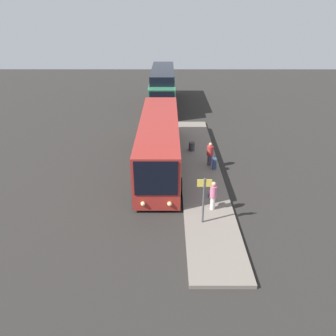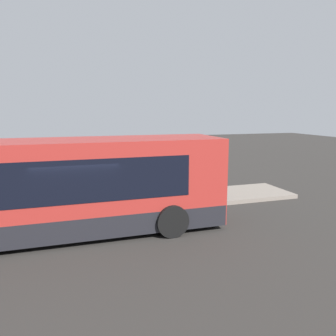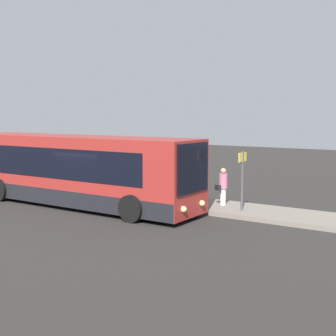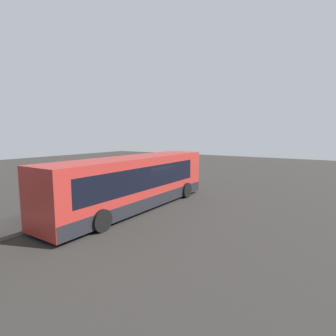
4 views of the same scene
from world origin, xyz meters
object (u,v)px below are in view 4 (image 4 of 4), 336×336
Objects in this scene: passenger_boarding at (154,175)px; passenger_waiting at (102,185)px; sign_post at (167,166)px; suitcase at (106,189)px; trash_bin at (83,202)px; bus_lead at (134,183)px.

passenger_boarding is 5.39m from passenger_waiting.
passenger_boarding is at bearing -167.96° from passenger_waiting.
passenger_waiting is 0.66× the size of sign_post.
passenger_boarding reaches higher than suitcase.
suitcase reaches higher than trash_bin.
bus_lead reaches higher than trash_bin.
trash_bin is at bearing -157.03° from suitcase.
bus_lead is at bearing 53.12° from passenger_boarding.
sign_post is (1.18, -0.62, 0.64)m from passenger_boarding.
bus_lead is 7.49m from sign_post.
suitcase is 3.30m from trash_bin.
passenger_waiting is at bearing 22.82° from trash_bin.
sign_post is at bearing 179.45° from passenger_boarding.
passenger_waiting is at bearing 22.04° from passenger_boarding.
passenger_boarding reaches higher than trash_bin.
bus_lead is 5.08× the size of sign_post.
suitcase is at bearing 72.42° from bus_lead.
bus_lead is 3.47m from passenger_waiting.
passenger_waiting is 6.67m from sign_post.
trash_bin is at bearing 179.76° from sign_post.
sign_post is 3.74× the size of trash_bin.
sign_post is at bearing -12.53° from suitcase.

